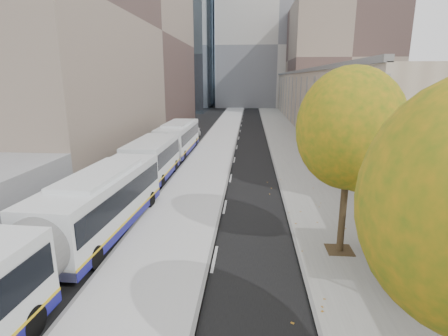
# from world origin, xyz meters

# --- Properties ---
(bus_platform) EXTENTS (4.25, 150.00, 0.15)m
(bus_platform) POSITION_xyz_m (-3.88, 35.00, 0.07)
(bus_platform) COLOR silver
(bus_platform) RESTS_ON ground
(sidewalk) EXTENTS (4.75, 150.00, 0.08)m
(sidewalk) POSITION_xyz_m (4.12, 35.00, 0.04)
(sidewalk) COLOR gray
(sidewalk) RESTS_ON ground
(building_tan) EXTENTS (18.00, 92.00, 8.00)m
(building_tan) POSITION_xyz_m (15.50, 64.00, 4.00)
(building_tan) COLOR tan
(building_tan) RESTS_ON ground
(building_midrise) EXTENTS (24.00, 46.00, 25.00)m
(building_midrise) POSITION_xyz_m (-22.50, 41.00, 12.50)
(building_midrise) COLOR gray
(building_midrise) RESTS_ON ground
(building_far_block) EXTENTS (30.00, 18.00, 30.00)m
(building_far_block) POSITION_xyz_m (6.00, 96.00, 15.00)
(building_far_block) COLOR #B0ABA2
(building_far_block) RESTS_ON ground
(bus_shelter) EXTENTS (1.90, 4.40, 2.53)m
(bus_shelter) POSITION_xyz_m (5.69, 10.96, 2.19)
(bus_shelter) COLOR #383A3F
(bus_shelter) RESTS_ON sidewalk
(tree_c) EXTENTS (4.20, 4.20, 7.28)m
(tree_c) POSITION_xyz_m (3.60, 13.00, 5.25)
(tree_c) COLOR #312317
(tree_c) RESTS_ON sidewalk
(bus_near) EXTENTS (3.28, 17.15, 2.84)m
(bus_near) POSITION_xyz_m (-7.32, 10.38, 1.55)
(bus_near) COLOR silver
(bus_near) RESTS_ON ground
(bus_far) EXTENTS (2.62, 17.34, 2.89)m
(bus_far) POSITION_xyz_m (-7.26, 28.57, 1.58)
(bus_far) COLOR silver
(bus_far) RESTS_ON ground
(distant_car) EXTENTS (2.25, 4.05, 1.30)m
(distant_car) POSITION_xyz_m (-7.58, 44.42, 0.65)
(distant_car) COLOR silver
(distant_car) RESTS_ON ground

